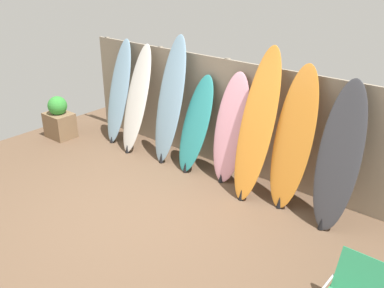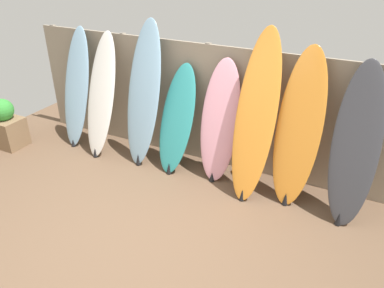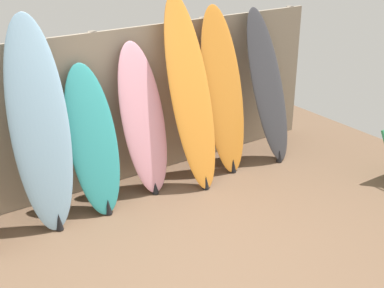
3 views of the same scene
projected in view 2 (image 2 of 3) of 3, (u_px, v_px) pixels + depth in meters
name	position (u px, v px, depth m)	size (l,w,h in m)	color
ground	(133.00, 234.00, 4.37)	(7.68, 7.68, 0.00)	brown
fence_back	(206.00, 105.00, 5.53)	(6.08, 0.11, 1.80)	gray
surfboard_skyblue_0	(77.00, 88.00, 6.05)	(0.51, 0.63, 1.90)	#8CB7D6
surfboard_white_1	(101.00, 96.00, 5.77)	(0.49, 0.71, 1.88)	white
surfboard_skyblue_2	(143.00, 95.00, 5.46)	(0.65, 0.67, 2.12)	#8CB7D6
surfboard_teal_3	(177.00, 120.00, 5.39)	(0.58, 0.68, 1.54)	teal
surfboard_pink_4	(220.00, 122.00, 5.14)	(0.57, 0.56, 1.69)	pink
surfboard_orange_5	(256.00, 118.00, 4.71)	(0.52, 0.75, 2.16)	orange
surfboard_orange_6	(299.00, 130.00, 4.60)	(0.56, 0.57, 1.99)	orange
surfboard_charcoal_7	(356.00, 146.00, 4.32)	(0.63, 0.76, 1.90)	#38383D
planter_box	(6.00, 125.00, 6.16)	(0.54, 0.42, 0.82)	#846647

